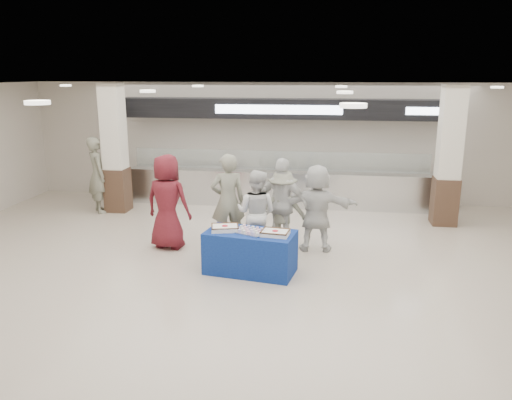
% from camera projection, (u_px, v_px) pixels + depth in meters
% --- Properties ---
extents(ground, '(14.00, 14.00, 0.00)m').
position_uv_depth(ground, '(245.00, 287.00, 8.26)').
color(ground, beige).
rests_on(ground, ground).
extents(serving_line, '(8.70, 0.85, 2.80)m').
position_uv_depth(serving_line, '(279.00, 162.00, 13.14)').
color(serving_line, silver).
rests_on(serving_line, ground).
extents(column_left, '(0.55, 0.55, 3.20)m').
position_uv_depth(column_left, '(115.00, 152.00, 12.47)').
color(column_left, '#3C271B').
rests_on(column_left, ground).
extents(column_right, '(0.55, 0.55, 3.20)m').
position_uv_depth(column_right, '(448.00, 159.00, 11.33)').
color(column_right, '#3C271B').
rests_on(column_right, ground).
extents(display_table, '(1.65, 1.02, 0.75)m').
position_uv_depth(display_table, '(250.00, 252.00, 8.79)').
color(display_table, navy).
rests_on(display_table, ground).
extents(sheet_cake_left, '(0.55, 0.47, 0.10)m').
position_uv_depth(sheet_cake_left, '(225.00, 227.00, 8.79)').
color(sheet_cake_left, white).
rests_on(sheet_cake_left, display_table).
extents(sheet_cake_right, '(0.50, 0.41, 0.10)m').
position_uv_depth(sheet_cake_right, '(275.00, 232.00, 8.52)').
color(sheet_cake_right, white).
rests_on(sheet_cake_right, display_table).
extents(cupcake_tray, '(0.56, 0.50, 0.07)m').
position_uv_depth(cupcake_tray, '(251.00, 231.00, 8.65)').
color(cupcake_tray, '#ABABB0').
rests_on(cupcake_tray, display_table).
extents(civilian_maroon, '(1.03, 0.77, 1.91)m').
position_uv_depth(civilian_maroon, '(167.00, 202.00, 9.91)').
color(civilian_maroon, maroon).
rests_on(civilian_maroon, ground).
extents(soldier_a, '(0.82, 0.68, 1.91)m').
position_uv_depth(soldier_a, '(228.00, 201.00, 9.98)').
color(soldier_a, slate).
rests_on(soldier_a, ground).
extents(chef_tall, '(0.93, 0.80, 1.67)m').
position_uv_depth(chef_tall, '(256.00, 213.00, 9.58)').
color(chef_tall, silver).
rests_on(chef_tall, ground).
extents(chef_short, '(1.16, 0.77, 1.84)m').
position_uv_depth(chef_short, '(282.00, 204.00, 9.91)').
color(chef_short, silver).
rests_on(chef_short, ground).
extents(soldier_b, '(1.03, 0.60, 1.58)m').
position_uv_depth(soldier_b, '(283.00, 209.00, 9.98)').
color(soldier_b, slate).
rests_on(soldier_b, ground).
extents(civilian_white, '(1.64, 0.59, 1.75)m').
position_uv_depth(civilian_white, '(317.00, 208.00, 9.79)').
color(civilian_white, silver).
rests_on(civilian_white, ground).
extents(soldier_bg, '(0.79, 0.83, 1.91)m').
position_uv_depth(soldier_bg, '(98.00, 175.00, 12.50)').
color(soldier_bg, slate).
rests_on(soldier_bg, ground).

